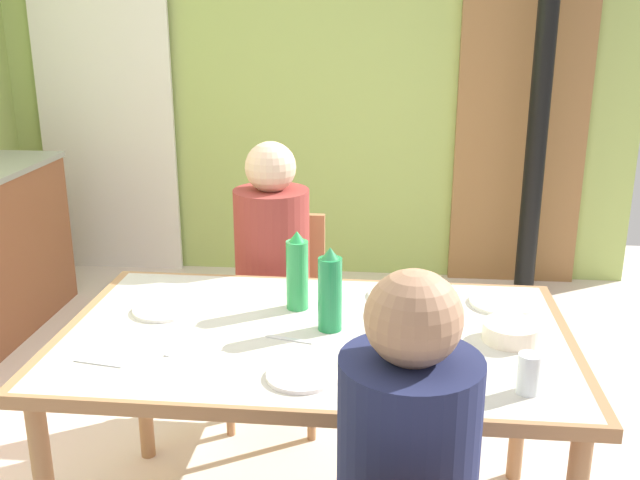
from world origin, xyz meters
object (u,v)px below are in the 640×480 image
Objects in this scene: person_near_diner at (407,461)px; person_far_diner at (272,251)px; serving_bowl_center at (511,332)px; water_bottle_green_near at (297,272)px; water_bottle_green_far at (330,291)px; chair_far_diner at (278,304)px; dining_table at (315,352)px.

person_far_diner is (-0.52, 1.37, 0.00)m from person_near_diner.
person_near_diner is 4.53× the size of serving_bowl_center.
person_far_diner is 4.53× the size of serving_bowl_center.
person_near_diner is at bearing 110.79° from person_far_diner.
person_near_diner is at bearing -68.04° from water_bottle_green_near.
person_far_diner reaches higher than water_bottle_green_far.
chair_far_diner is 3.26× the size of water_bottle_green_near.
chair_far_diner is 3.25× the size of water_bottle_green_far.
person_near_diner is 0.76m from water_bottle_green_far.
water_bottle_green_far is 1.57× the size of serving_bowl_center.
water_bottle_green_far is (0.29, -0.80, 0.38)m from chair_far_diner.
person_near_diner reaches higher than serving_bowl_center.
person_near_diner is 2.89× the size of water_bottle_green_near.
water_bottle_green_near is at bearing 108.70° from person_far_diner.
serving_bowl_center is (0.59, -0.00, 0.09)m from dining_table.
chair_far_diner is 5.12× the size of serving_bowl_center.
person_far_diner is at bearing 108.70° from water_bottle_green_near.
dining_table is 0.60m from serving_bowl_center.
water_bottle_green_far is (-0.23, 0.71, 0.10)m from person_near_diner.
person_far_diner is 2.88× the size of water_bottle_green_far.
water_bottle_green_near is (-0.35, 0.87, 0.10)m from person_near_diner.
serving_bowl_center is (0.84, -0.82, 0.29)m from chair_far_diner.
person_near_diner is (0.27, -0.69, 0.09)m from dining_table.
serving_bowl_center is at bearing -15.42° from water_bottle_green_near.
person_far_diner is (-0.00, -0.14, 0.28)m from chair_far_diner.
water_bottle_green_far is (0.29, -0.66, 0.10)m from person_far_diner.
chair_far_diner is 1.21m from serving_bowl_center.
chair_far_diner is 0.76m from water_bottle_green_near.
chair_far_diner is at bearing 106.80° from dining_table.
person_far_diner reaches higher than dining_table.
water_bottle_green_near is (0.17, -0.64, 0.38)m from chair_far_diner.
water_bottle_green_near is 1.00× the size of water_bottle_green_far.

